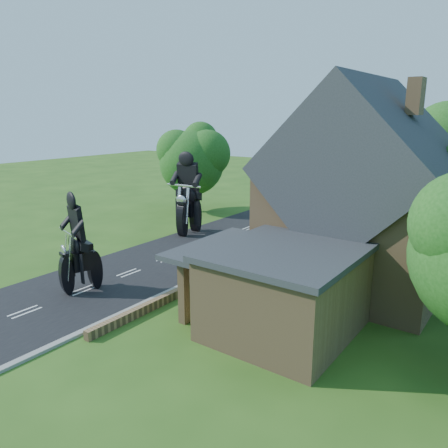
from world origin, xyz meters
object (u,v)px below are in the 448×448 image
Objects in this scene: garden_wall at (245,261)px; house at (362,200)px; annex at (282,289)px; motorcycle_lead at (81,277)px; motorcycle_follow at (189,222)px.

house is (6.19, 1.00, 4.14)m from garden_wall.
annex is (5.57, -5.80, 1.57)m from garden_wall.
annex is 4.42× the size of motorcycle_lead.
annex is 15.38m from motorcycle_follow.
motorcycle_follow is (-12.49, 8.93, -0.88)m from annex.
house reaches higher than garden_wall.
motorcycle_lead is (-4.27, -8.03, 0.54)m from garden_wall.
house reaches higher than annex.
annex reaches higher than motorcycle_lead.
motorcycle_lead is at bearing -139.20° from house.
annex is 3.69× the size of motorcycle_follow.
garden_wall is 7.62m from motorcycle_follow.
house is at bearing 165.17° from motorcycle_follow.
house reaches higher than motorcycle_follow.
motorcycle_follow is at bearing 170.77° from house.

